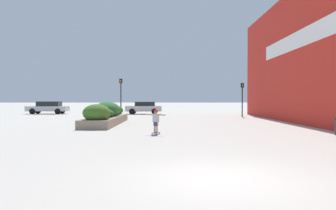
# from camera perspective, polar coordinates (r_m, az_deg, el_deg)

# --- Properties ---
(ground_plane) EXTENTS (300.00, 300.00, 0.00)m
(ground_plane) POSITION_cam_1_polar(r_m,az_deg,el_deg) (7.63, 9.10, -12.48)
(ground_plane) COLOR #ADA89E
(building_wall_right) EXTENTS (0.67, 37.56, 9.90)m
(building_wall_right) POSITION_cam_1_polar(r_m,az_deg,el_deg) (21.40, 26.67, 9.49)
(building_wall_right) COLOR red
(building_wall_right) RESTS_ON ground_plane
(planter_box) EXTENTS (1.92, 8.88, 1.58)m
(planter_box) POSITION_cam_1_polar(r_m,az_deg,el_deg) (23.28, -10.74, -1.72)
(planter_box) COLOR gray
(planter_box) RESTS_ON ground_plane
(skateboard) EXTENTS (0.47, 0.70, 0.10)m
(skateboard) POSITION_cam_1_polar(r_m,az_deg,el_deg) (16.43, -2.07, -4.91)
(skateboard) COLOR navy
(skateboard) RESTS_ON ground_plane
(skateboarder) EXTENTS (1.00, 0.53, 1.15)m
(skateboarder) POSITION_cam_1_polar(r_m,az_deg,el_deg) (16.37, -2.07, -2.39)
(skateboarder) COLOR tan
(skateboarder) RESTS_ON skateboard
(car_leftmost) EXTENTS (4.16, 2.00, 1.44)m
(car_leftmost) POSITION_cam_1_polar(r_m,az_deg,el_deg) (38.44, -4.11, -0.43)
(car_leftmost) COLOR #BCBCC1
(car_leftmost) RESTS_ON ground_plane
(car_center_left) EXTENTS (4.74, 1.85, 1.48)m
(car_center_left) POSITION_cam_1_polar(r_m,az_deg,el_deg) (41.28, -20.09, -0.38)
(car_center_left) COLOR #BCBCC1
(car_center_left) RESTS_ON ground_plane
(traffic_light_left) EXTENTS (0.28, 0.30, 3.77)m
(traffic_light_left) POSITION_cam_1_polar(r_m,az_deg,el_deg) (32.48, -8.15, 2.41)
(traffic_light_left) COLOR black
(traffic_light_left) RESTS_ON ground_plane
(traffic_light_right) EXTENTS (0.28, 0.30, 3.35)m
(traffic_light_right) POSITION_cam_1_polar(r_m,az_deg,el_deg) (33.06, 12.88, 1.93)
(traffic_light_right) COLOR black
(traffic_light_right) RESTS_ON ground_plane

